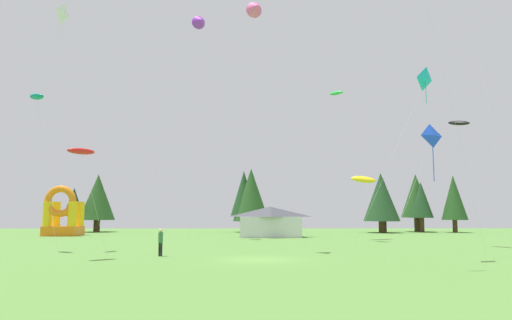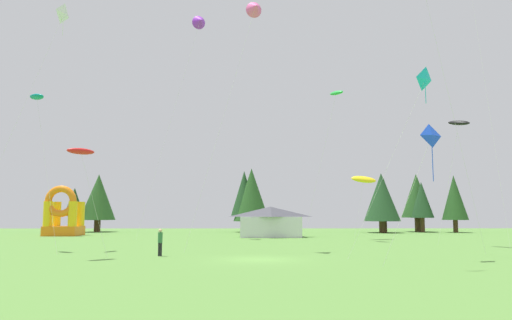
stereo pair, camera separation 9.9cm
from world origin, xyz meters
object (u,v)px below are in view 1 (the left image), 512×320
at_px(kite_pink_delta, 255,8).
at_px(person_near_camera, 161,240).
at_px(kite_white_diamond, 64,16).
at_px(kite_blue_diamond, 433,137).
at_px(inflatable_red_slide, 63,217).
at_px(kite_purple_delta, 200,21).
at_px(festival_tent, 270,222).
at_px(kite_teal_parafoil, 37,97).
at_px(kite_cyan_diamond, 426,81).
at_px(kite_yellow_parafoil, 364,179).
at_px(kite_green_parafoil, 336,93).
at_px(kite_black_parafoil, 459,123).
at_px(kite_red_parafoil, 81,151).

relative_size(kite_pink_delta, person_near_camera, 10.92).
distance_m(kite_white_diamond, kite_blue_diamond, 30.31).
bearing_deg(inflatable_red_slide, kite_purple_delta, -20.82).
xyz_separation_m(kite_pink_delta, festival_tent, (2.03, 21.46, -17.06)).
bearing_deg(kite_white_diamond, kite_teal_parafoil, -144.49).
xyz_separation_m(kite_cyan_diamond, kite_yellow_parafoil, (1.45, 23.08, -4.54)).
bearing_deg(kite_green_parafoil, kite_teal_parafoil, -153.65).
relative_size(kite_purple_delta, kite_black_parafoil, 2.35).
xyz_separation_m(kite_cyan_diamond, kite_red_parafoil, (-21.77, 1.11, -4.34)).
bearing_deg(inflatable_red_slide, kite_blue_diamond, -47.81).
height_order(kite_green_parafoil, kite_black_parafoil, kite_green_parafoil).
distance_m(kite_teal_parafoil, festival_tent, 30.00).
bearing_deg(inflatable_red_slide, kite_cyan_diamond, -42.46).
distance_m(kite_purple_delta, kite_cyan_diamond, 33.43).
bearing_deg(kite_yellow_parafoil, festival_tent, 152.66).
xyz_separation_m(kite_green_parafoil, kite_cyan_diamond, (1.95, -19.97, -4.35)).
relative_size(kite_blue_diamond, kite_red_parafoil, 1.04).
xyz_separation_m(kite_purple_delta, kite_red_parafoil, (-4.79, -23.89, -18.62)).
height_order(kite_cyan_diamond, person_near_camera, kite_cyan_diamond).
bearing_deg(kite_purple_delta, inflatable_red_slide, 159.18).
distance_m(kite_blue_diamond, person_near_camera, 18.12).
xyz_separation_m(kite_white_diamond, festival_tent, (17.55, 20.01, -16.94)).
bearing_deg(festival_tent, kite_red_parafoil, -115.83).
xyz_separation_m(kite_green_parafoil, kite_yellow_parafoil, (3.41, 3.12, -8.89)).
xyz_separation_m(kite_white_diamond, kite_cyan_diamond, (26.16, -8.28, -7.69)).
bearing_deg(kite_cyan_diamond, kite_red_parafoil, 177.09).
bearing_deg(kite_black_parafoil, kite_teal_parafoil, -172.27).
relative_size(kite_pink_delta, inflatable_red_slide, 3.12).
distance_m(kite_cyan_diamond, kite_red_parafoil, 22.23).
bearing_deg(kite_pink_delta, person_near_camera, -148.67).
bearing_deg(kite_white_diamond, kite_black_parafoil, 6.36).
height_order(kite_yellow_parafoil, kite_red_parafoil, kite_yellow_parafoil).
height_order(kite_cyan_diamond, kite_teal_parafoil, kite_teal_parafoil).
distance_m(kite_purple_delta, kite_white_diamond, 20.18).
bearing_deg(kite_purple_delta, kite_black_parafoil, -28.12).
bearing_deg(kite_cyan_diamond, inflatable_red_slide, 137.54).
bearing_deg(kite_pink_delta, kite_cyan_diamond, -32.69).
bearing_deg(kite_green_parafoil, kite_blue_diamond, -89.18).
xyz_separation_m(kite_white_diamond, person_near_camera, (9.20, -5.29, -17.68)).
xyz_separation_m(kite_green_parafoil, inflatable_red_slide, (-32.73, 11.76, -13.09)).
distance_m(kite_green_parafoil, kite_white_diamond, 27.09).
relative_size(kite_green_parafoil, kite_purple_delta, 0.60).
distance_m(kite_pink_delta, festival_tent, 27.49).
distance_m(kite_cyan_diamond, person_near_camera, 19.91).
distance_m(kite_purple_delta, kite_pink_delta, 20.30).
bearing_deg(kite_yellow_parafoil, kite_black_parafoil, -62.07).
height_order(kite_cyan_diamond, kite_yellow_parafoil, kite_cyan_diamond).
bearing_deg(inflatable_red_slide, kite_teal_parafoil, -73.77).
xyz_separation_m(kite_purple_delta, kite_pink_delta, (6.33, -18.17, -6.48)).
xyz_separation_m(kite_black_parafoil, person_near_camera, (-24.29, -9.03, -9.64)).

